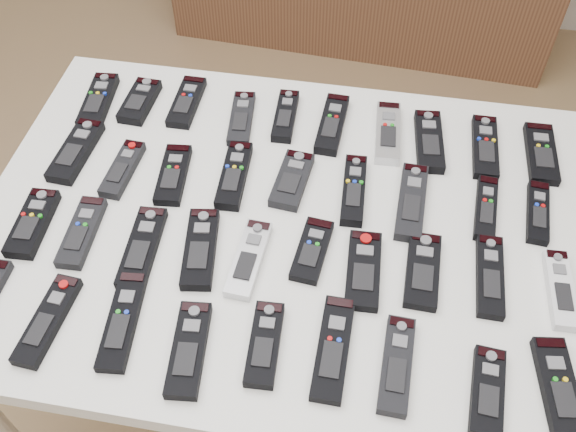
% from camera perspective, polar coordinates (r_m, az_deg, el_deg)
% --- Properties ---
extents(ground, '(4.00, 4.00, 0.00)m').
position_cam_1_polar(ground, '(1.97, -4.43, -14.64)').
color(ground, '#987A4D').
rests_on(ground, ground).
extents(table, '(1.25, 0.88, 0.78)m').
position_cam_1_polar(table, '(1.33, 0.00, -2.12)').
color(table, white).
rests_on(table, ground).
extents(remote_0, '(0.07, 0.18, 0.02)m').
position_cam_1_polar(remote_0, '(1.59, -16.51, 9.79)').
color(remote_0, black).
rests_on(remote_0, table).
extents(remote_1, '(0.07, 0.14, 0.02)m').
position_cam_1_polar(remote_1, '(1.56, -13.04, 9.90)').
color(remote_1, black).
rests_on(remote_1, table).
extents(remote_2, '(0.05, 0.17, 0.02)m').
position_cam_1_polar(remote_2, '(1.54, -9.00, 9.98)').
color(remote_2, black).
rests_on(remote_2, table).
extents(remote_3, '(0.07, 0.17, 0.02)m').
position_cam_1_polar(remote_3, '(1.49, -4.16, 8.66)').
color(remote_3, black).
rests_on(remote_3, table).
extents(remote_4, '(0.05, 0.16, 0.02)m').
position_cam_1_polar(remote_4, '(1.49, -0.23, 8.89)').
color(remote_4, black).
rests_on(remote_4, table).
extents(remote_5, '(0.06, 0.18, 0.02)m').
position_cam_1_polar(remote_5, '(1.47, 3.93, 8.15)').
color(remote_5, black).
rests_on(remote_5, table).
extents(remote_6, '(0.06, 0.18, 0.02)m').
position_cam_1_polar(remote_6, '(1.46, 8.86, 7.32)').
color(remote_6, '#B7B7BC').
rests_on(remote_6, table).
extents(remote_7, '(0.07, 0.18, 0.02)m').
position_cam_1_polar(remote_7, '(1.46, 12.43, 6.50)').
color(remote_7, black).
rests_on(remote_7, table).
extents(remote_8, '(0.05, 0.18, 0.02)m').
position_cam_1_polar(remote_8, '(1.48, 17.11, 5.88)').
color(remote_8, black).
rests_on(remote_8, table).
extents(remote_9, '(0.06, 0.18, 0.02)m').
position_cam_1_polar(remote_9, '(1.50, 21.58, 5.20)').
color(remote_9, black).
rests_on(remote_9, table).
extents(remote_10, '(0.07, 0.18, 0.02)m').
position_cam_1_polar(remote_10, '(1.48, -18.34, 5.51)').
color(remote_10, black).
rests_on(remote_10, table).
extents(remote_11, '(0.05, 0.16, 0.02)m').
position_cam_1_polar(remote_11, '(1.41, -14.49, 4.06)').
color(remote_11, black).
rests_on(remote_11, table).
extents(remote_12, '(0.07, 0.17, 0.02)m').
position_cam_1_polar(remote_12, '(1.38, -10.17, 3.65)').
color(remote_12, black).
rests_on(remote_12, table).
extents(remote_13, '(0.06, 0.18, 0.02)m').
position_cam_1_polar(remote_13, '(1.36, -4.81, 3.63)').
color(remote_13, black).
rests_on(remote_13, table).
extents(remote_14, '(0.08, 0.16, 0.02)m').
position_cam_1_polar(remote_14, '(1.34, 0.35, 3.22)').
color(remote_14, black).
rests_on(remote_14, table).
extents(remote_15, '(0.05, 0.18, 0.02)m').
position_cam_1_polar(remote_15, '(1.33, 5.86, 2.32)').
color(remote_15, black).
rests_on(remote_15, table).
extents(remote_16, '(0.06, 0.20, 0.02)m').
position_cam_1_polar(remote_16, '(1.33, 10.92, 1.24)').
color(remote_16, black).
rests_on(remote_16, table).
extents(remote_17, '(0.05, 0.16, 0.02)m').
position_cam_1_polar(remote_17, '(1.35, 17.18, 0.67)').
color(remote_17, black).
rests_on(remote_17, table).
extents(remote_18, '(0.05, 0.16, 0.02)m').
position_cam_1_polar(remote_18, '(1.38, 21.33, 0.31)').
color(remote_18, black).
rests_on(remote_18, table).
extents(remote_19, '(0.07, 0.17, 0.02)m').
position_cam_1_polar(remote_19, '(1.36, -21.75, -0.59)').
color(remote_19, black).
rests_on(remote_19, table).
extents(remote_20, '(0.06, 0.17, 0.02)m').
position_cam_1_polar(remote_20, '(1.32, -17.86, -1.37)').
color(remote_20, black).
rests_on(remote_20, table).
extents(remote_21, '(0.07, 0.19, 0.02)m').
position_cam_1_polar(remote_21, '(1.26, -12.83, -2.72)').
color(remote_21, black).
rests_on(remote_21, table).
extents(remote_22, '(0.08, 0.19, 0.02)m').
position_cam_1_polar(remote_22, '(1.24, -7.79, -2.88)').
color(remote_22, black).
rests_on(remote_22, table).
extents(remote_23, '(0.06, 0.18, 0.02)m').
position_cam_1_polar(remote_23, '(1.22, -3.51, -3.82)').
color(remote_23, '#B7B7BC').
rests_on(remote_23, table).
extents(remote_24, '(0.07, 0.15, 0.02)m').
position_cam_1_polar(remote_24, '(1.23, 2.15, -3.06)').
color(remote_24, black).
rests_on(remote_24, table).
extents(remote_25, '(0.07, 0.17, 0.02)m').
position_cam_1_polar(remote_25, '(1.21, 6.72, -4.80)').
color(remote_25, black).
rests_on(remote_25, table).
extents(remote_26, '(0.06, 0.17, 0.02)m').
position_cam_1_polar(remote_26, '(1.23, 11.88, -4.78)').
color(remote_26, black).
rests_on(remote_26, table).
extents(remote_27, '(0.05, 0.18, 0.02)m').
position_cam_1_polar(remote_27, '(1.25, 17.51, -5.12)').
color(remote_27, black).
rests_on(remote_27, table).
extents(remote_28, '(0.05, 0.17, 0.02)m').
position_cam_1_polar(remote_28, '(1.28, 23.04, -6.01)').
color(remote_28, silver).
rests_on(remote_28, table).
extents(remote_30, '(0.06, 0.18, 0.02)m').
position_cam_1_polar(remote_30, '(1.22, -20.57, -8.67)').
color(remote_30, black).
rests_on(remote_30, table).
extents(remote_31, '(0.07, 0.20, 0.02)m').
position_cam_1_polar(remote_31, '(1.18, -14.50, -8.99)').
color(remote_31, black).
rests_on(remote_31, table).
extents(remote_32, '(0.07, 0.18, 0.02)m').
position_cam_1_polar(remote_32, '(1.13, -8.81, -11.63)').
color(remote_32, black).
rests_on(remote_32, table).
extents(remote_33, '(0.06, 0.16, 0.02)m').
position_cam_1_polar(remote_33, '(1.12, -2.10, -11.31)').
color(remote_33, black).
rests_on(remote_33, table).
extents(remote_34, '(0.06, 0.20, 0.02)m').
position_cam_1_polar(remote_34, '(1.12, 4.04, -11.64)').
color(remote_34, black).
rests_on(remote_34, table).
extents(remote_35, '(0.05, 0.18, 0.02)m').
position_cam_1_polar(remote_35, '(1.12, 9.64, -12.91)').
color(remote_35, black).
rests_on(remote_35, table).
extents(remote_36, '(0.06, 0.16, 0.02)m').
position_cam_1_polar(remote_36, '(1.13, 17.32, -14.65)').
color(remote_36, black).
rests_on(remote_36, table).
extents(remote_37, '(0.08, 0.18, 0.02)m').
position_cam_1_polar(remote_37, '(1.17, 22.92, -13.93)').
color(remote_37, black).
rests_on(remote_37, table).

